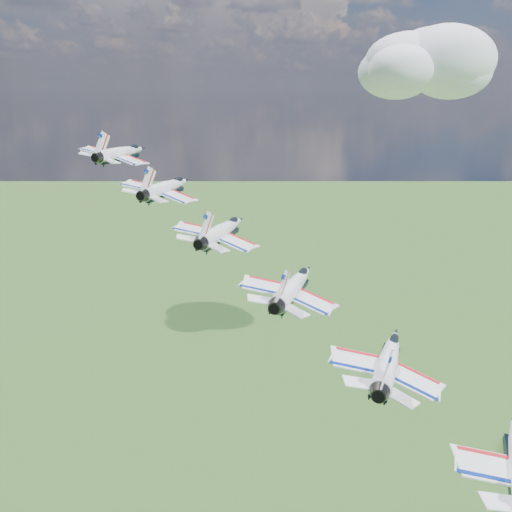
% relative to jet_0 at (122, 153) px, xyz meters
% --- Properties ---
extents(cloud_far, '(69.21, 54.38, 27.19)m').
position_rel_jet_0_xyz_m(cloud_far, '(82.10, 210.22, 16.59)').
color(cloud_far, white).
extents(jet_0, '(13.51, 16.60, 6.34)m').
position_rel_jet_0_xyz_m(jet_0, '(0.00, 0.00, 0.00)').
color(jet_0, silver).
extents(jet_1, '(13.51, 16.60, 6.34)m').
position_rel_jet_0_xyz_m(jet_1, '(9.29, -9.00, -3.60)').
color(jet_1, white).
extents(jet_2, '(13.51, 16.60, 6.34)m').
position_rel_jet_0_xyz_m(jet_2, '(18.58, -17.99, -7.19)').
color(jet_2, white).
extents(jet_3, '(13.51, 16.60, 6.34)m').
position_rel_jet_0_xyz_m(jet_3, '(27.87, -26.99, -10.79)').
color(jet_3, silver).
extents(jet_4, '(13.51, 16.60, 6.34)m').
position_rel_jet_0_xyz_m(jet_4, '(37.16, -35.98, -14.39)').
color(jet_4, white).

